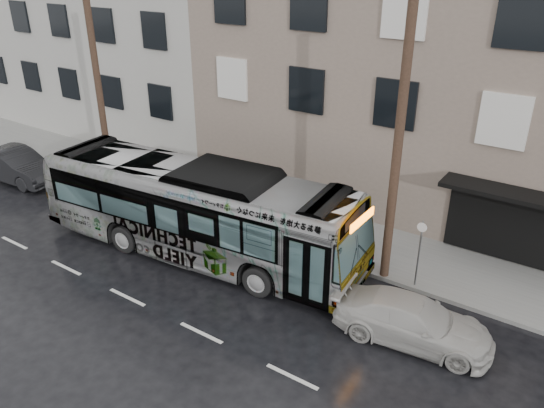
{
  "coord_description": "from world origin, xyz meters",
  "views": [
    {
      "loc": [
        12.01,
        -11.7,
        10.25
      ],
      "look_at": [
        2.35,
        2.5,
        2.06
      ],
      "focal_mm": 35.0,
      "sensor_mm": 36.0,
      "label": 1
    }
  ],
  "objects_px": {
    "utility_pole_front": "(397,152)",
    "bus": "(197,210)",
    "white_sedan": "(413,321)",
    "sign_post": "(419,254)",
    "dark_sedan": "(16,165)",
    "utility_pole_rear": "(99,91)"
  },
  "relations": [
    {
      "from": "utility_pole_front",
      "to": "bus",
      "type": "xyz_separation_m",
      "value": [
        -6.47,
        -2.27,
        -2.88
      ]
    },
    {
      "from": "white_sedan",
      "to": "bus",
      "type": "bearing_deg",
      "value": 80.92
    },
    {
      "from": "sign_post",
      "to": "white_sedan",
      "type": "relative_size",
      "value": 0.53
    },
    {
      "from": "dark_sedan",
      "to": "utility_pole_front",
      "type": "bearing_deg",
      "value": -87.76
    },
    {
      "from": "utility_pole_front",
      "to": "utility_pole_rear",
      "type": "relative_size",
      "value": 1.0
    },
    {
      "from": "utility_pole_front",
      "to": "sign_post",
      "type": "height_order",
      "value": "utility_pole_front"
    },
    {
      "from": "utility_pole_rear",
      "to": "white_sedan",
      "type": "distance_m",
      "value": 16.63
    },
    {
      "from": "sign_post",
      "to": "dark_sedan",
      "type": "xyz_separation_m",
      "value": [
        -19.58,
        -2.07,
        -0.54
      ]
    },
    {
      "from": "bus",
      "to": "sign_post",
      "type": "bearing_deg",
      "value": -78.44
    },
    {
      "from": "utility_pole_front",
      "to": "bus",
      "type": "height_order",
      "value": "utility_pole_front"
    },
    {
      "from": "white_sedan",
      "to": "dark_sedan",
      "type": "xyz_separation_m",
      "value": [
        -20.43,
        0.49,
        0.15
      ]
    },
    {
      "from": "white_sedan",
      "to": "dark_sedan",
      "type": "relative_size",
      "value": 0.93
    },
    {
      "from": "dark_sedan",
      "to": "white_sedan",
      "type": "bearing_deg",
      "value": -95.5
    },
    {
      "from": "utility_pole_rear",
      "to": "white_sedan",
      "type": "xyz_separation_m",
      "value": [
        15.95,
        -2.55,
        -3.99
      ]
    },
    {
      "from": "bus",
      "to": "dark_sedan",
      "type": "height_order",
      "value": "bus"
    },
    {
      "from": "utility_pole_front",
      "to": "utility_pole_rear",
      "type": "bearing_deg",
      "value": 180.0
    },
    {
      "from": "utility_pole_rear",
      "to": "bus",
      "type": "height_order",
      "value": "utility_pole_rear"
    },
    {
      "from": "bus",
      "to": "white_sedan",
      "type": "height_order",
      "value": "bus"
    },
    {
      "from": "utility_pole_front",
      "to": "white_sedan",
      "type": "relative_size",
      "value": 1.98
    },
    {
      "from": "sign_post",
      "to": "white_sedan",
      "type": "height_order",
      "value": "sign_post"
    },
    {
      "from": "utility_pole_rear",
      "to": "utility_pole_front",
      "type": "bearing_deg",
      "value": 0.0
    },
    {
      "from": "utility_pole_rear",
      "to": "sign_post",
      "type": "bearing_deg",
      "value": 0.0
    }
  ]
}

